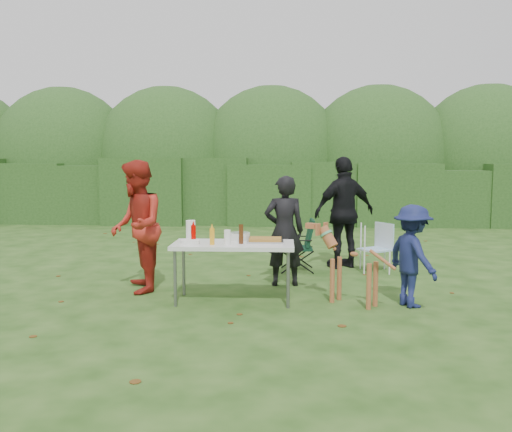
{
  "coord_description": "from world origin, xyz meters",
  "views": [
    {
      "loc": [
        0.42,
        -6.88,
        1.78
      ],
      "look_at": [
        0.02,
        0.49,
        1.0
      ],
      "focal_mm": 38.0,
      "sensor_mm": 36.0,
      "label": 1
    }
  ],
  "objects_px": {
    "person_black_puffy": "(344,212)",
    "mustard_bottle": "(212,237)",
    "camping_chair": "(297,245)",
    "paper_towel_roll": "(191,230)",
    "child": "(412,256)",
    "lawn_chair": "(375,247)",
    "ketchup_bottle": "(193,234)",
    "dog": "(354,266)",
    "folding_table": "(233,247)",
    "beer_bottle": "(241,234)",
    "person_red_jacket": "(137,226)",
    "person_cook": "(284,231)"
  },
  "relations": [
    {
      "from": "person_black_puffy",
      "to": "camping_chair",
      "type": "xyz_separation_m",
      "value": [
        -0.77,
        -0.33,
        -0.49
      ]
    },
    {
      "from": "lawn_chair",
      "to": "person_cook",
      "type": "bearing_deg",
      "value": 0.98
    },
    {
      "from": "child",
      "to": "mustard_bottle",
      "type": "height_order",
      "value": "child"
    },
    {
      "from": "lawn_chair",
      "to": "paper_towel_roll",
      "type": "distance_m",
      "value": 3.19
    },
    {
      "from": "dog",
      "to": "folding_table",
      "type": "bearing_deg",
      "value": 33.05
    },
    {
      "from": "dog",
      "to": "camping_chair",
      "type": "bearing_deg",
      "value": -36.26
    },
    {
      "from": "person_red_jacket",
      "to": "lawn_chair",
      "type": "bearing_deg",
      "value": 96.48
    },
    {
      "from": "person_red_jacket",
      "to": "dog",
      "type": "relative_size",
      "value": 1.77
    },
    {
      "from": "lawn_chair",
      "to": "paper_towel_roll",
      "type": "xyz_separation_m",
      "value": [
        -2.63,
        -1.75,
        0.48
      ]
    },
    {
      "from": "folding_table",
      "to": "camping_chair",
      "type": "bearing_deg",
      "value": 66.2
    },
    {
      "from": "mustard_bottle",
      "to": "beer_bottle",
      "type": "bearing_deg",
      "value": 14.72
    },
    {
      "from": "child",
      "to": "beer_bottle",
      "type": "relative_size",
      "value": 5.15
    },
    {
      "from": "folding_table",
      "to": "person_cook",
      "type": "bearing_deg",
      "value": 55.28
    },
    {
      "from": "person_red_jacket",
      "to": "dog",
      "type": "distance_m",
      "value": 2.89
    },
    {
      "from": "child",
      "to": "lawn_chair",
      "type": "bearing_deg",
      "value": -21.53
    },
    {
      "from": "folding_table",
      "to": "ketchup_bottle",
      "type": "relative_size",
      "value": 6.82
    },
    {
      "from": "camping_chair",
      "to": "lawn_chair",
      "type": "bearing_deg",
      "value": 178.23
    },
    {
      "from": "person_cook",
      "to": "beer_bottle",
      "type": "height_order",
      "value": "person_cook"
    },
    {
      "from": "person_black_puffy",
      "to": "beer_bottle",
      "type": "distance_m",
      "value": 2.73
    },
    {
      "from": "person_red_jacket",
      "to": "ketchup_bottle",
      "type": "xyz_separation_m",
      "value": [
        0.84,
        -0.46,
        -0.03
      ]
    },
    {
      "from": "dog",
      "to": "mustard_bottle",
      "type": "height_order",
      "value": "dog"
    },
    {
      "from": "person_red_jacket",
      "to": "person_black_puffy",
      "type": "bearing_deg",
      "value": 104.26
    },
    {
      "from": "person_cook",
      "to": "dog",
      "type": "relative_size",
      "value": 1.55
    },
    {
      "from": "camping_chair",
      "to": "beer_bottle",
      "type": "relative_size",
      "value": 3.5
    },
    {
      "from": "camping_chair",
      "to": "beer_bottle",
      "type": "bearing_deg",
      "value": 66.87
    },
    {
      "from": "person_black_puffy",
      "to": "mustard_bottle",
      "type": "relative_size",
      "value": 9.11
    },
    {
      "from": "person_cook",
      "to": "person_black_puffy",
      "type": "xyz_separation_m",
      "value": [
        0.98,
        1.32,
        0.14
      ]
    },
    {
      "from": "person_red_jacket",
      "to": "lawn_chair",
      "type": "height_order",
      "value": "person_red_jacket"
    },
    {
      "from": "folding_table",
      "to": "person_cook",
      "type": "distance_m",
      "value": 1.11
    },
    {
      "from": "ketchup_bottle",
      "to": "paper_towel_roll",
      "type": "relative_size",
      "value": 0.85
    },
    {
      "from": "person_cook",
      "to": "dog",
      "type": "bearing_deg",
      "value": 124.21
    },
    {
      "from": "camping_chair",
      "to": "lawn_chair",
      "type": "relative_size",
      "value": 1.08
    },
    {
      "from": "beer_bottle",
      "to": "mustard_bottle",
      "type": "bearing_deg",
      "value": -165.28
    },
    {
      "from": "person_cook",
      "to": "camping_chair",
      "type": "xyz_separation_m",
      "value": [
        0.21,
        0.99,
        -0.35
      ]
    },
    {
      "from": "mustard_bottle",
      "to": "beer_bottle",
      "type": "xyz_separation_m",
      "value": [
        0.35,
        0.09,
        0.02
      ]
    },
    {
      "from": "person_red_jacket",
      "to": "beer_bottle",
      "type": "height_order",
      "value": "person_red_jacket"
    },
    {
      "from": "child",
      "to": "lawn_chair",
      "type": "height_order",
      "value": "child"
    },
    {
      "from": "mustard_bottle",
      "to": "folding_table",
      "type": "bearing_deg",
      "value": 30.93
    },
    {
      "from": "person_red_jacket",
      "to": "folding_table",
      "type": "bearing_deg",
      "value": 54.84
    },
    {
      "from": "child",
      "to": "dog",
      "type": "distance_m",
      "value": 0.7
    },
    {
      "from": "person_cook",
      "to": "child",
      "type": "relative_size",
      "value": 1.25
    },
    {
      "from": "child",
      "to": "ketchup_bottle",
      "type": "height_order",
      "value": "child"
    },
    {
      "from": "camping_chair",
      "to": "dog",
      "type": "bearing_deg",
      "value": 105.66
    },
    {
      "from": "lawn_chair",
      "to": "mustard_bottle",
      "type": "distance_m",
      "value": 3.13
    },
    {
      "from": "person_cook",
      "to": "person_black_puffy",
      "type": "bearing_deg",
      "value": -133.49
    },
    {
      "from": "beer_bottle",
      "to": "person_black_puffy",
      "type": "bearing_deg",
      "value": 56.57
    },
    {
      "from": "person_cook",
      "to": "beer_bottle",
      "type": "relative_size",
      "value": 6.46
    },
    {
      "from": "camping_chair",
      "to": "paper_towel_roll",
      "type": "height_order",
      "value": "paper_towel_roll"
    },
    {
      "from": "person_cook",
      "to": "mustard_bottle",
      "type": "distance_m",
      "value": 1.37
    },
    {
      "from": "beer_bottle",
      "to": "paper_towel_roll",
      "type": "height_order",
      "value": "paper_towel_roll"
    }
  ]
}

